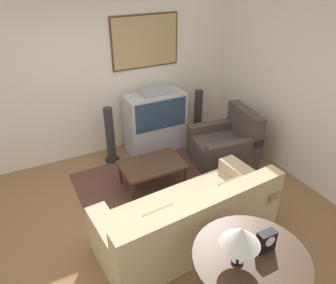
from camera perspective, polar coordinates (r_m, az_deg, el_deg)
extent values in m
plane|color=#8E6642|center=(4.49, -4.19, -14.19)|extent=(12.00, 12.00, 0.00)
cube|color=silver|center=(5.56, -13.53, 10.53)|extent=(12.00, 0.06, 2.70)
cube|color=#4C381E|center=(5.67, -4.01, 17.05)|extent=(1.18, 0.03, 0.87)
cube|color=tan|center=(5.66, -3.94, 17.02)|extent=(1.13, 0.01, 0.82)
cube|color=silver|center=(5.16, 23.35, 7.36)|extent=(0.06, 12.00, 2.70)
cube|color=brown|center=(5.07, -2.87, -7.97)|extent=(2.11, 1.85, 0.01)
cube|color=#B7B7BC|center=(5.97, -2.19, 1.00)|extent=(1.03, 0.49, 0.48)
cube|color=#B7B7BC|center=(5.73, -2.29, 5.63)|extent=(1.03, 0.49, 0.58)
cube|color=#2D425B|center=(5.53, -1.20, 4.69)|extent=(0.93, 0.01, 0.51)
cube|color=#9E9EA3|center=(5.60, -2.36, 8.76)|extent=(0.46, 0.27, 0.09)
cube|color=#CCB289|center=(4.18, 3.21, -13.81)|extent=(2.27, 1.11, 0.46)
cube|color=#CCB289|center=(3.69, 6.57, -12.18)|extent=(2.21, 0.40, 0.39)
cube|color=#CCB289|center=(4.63, 13.37, -8.36)|extent=(0.32, 0.94, 0.62)
cube|color=#CCB289|center=(3.81, -9.62, -18.11)|extent=(0.32, 0.94, 0.62)
cube|color=gray|center=(4.04, 11.04, -8.77)|extent=(0.37, 0.15, 0.34)
cube|color=gray|center=(3.58, -1.27, -14.14)|extent=(0.37, 0.15, 0.34)
cube|color=#473D38|center=(5.61, 9.41, -1.55)|extent=(1.05, 0.99, 0.46)
cube|color=#473D38|center=(5.57, 13.28, 3.26)|extent=(0.29, 0.89, 0.48)
cube|color=#473D38|center=(5.85, 7.85, 0.75)|extent=(0.96, 0.28, 0.60)
cube|color=#473D38|center=(5.31, 11.25, -2.79)|extent=(0.96, 0.28, 0.60)
cube|color=#472D1E|center=(4.89, -2.75, -3.99)|extent=(0.94, 0.63, 0.04)
cylinder|color=#472D1E|center=(4.69, -6.06, -8.99)|extent=(0.04, 0.04, 0.37)
cylinder|color=#472D1E|center=(4.97, 3.04, -6.27)|extent=(0.04, 0.04, 0.37)
cylinder|color=#472D1E|center=(5.10, -8.28, -5.57)|extent=(0.04, 0.04, 0.37)
cylinder|color=#472D1E|center=(5.36, 0.22, -3.27)|extent=(0.04, 0.04, 0.37)
cylinder|color=#472D1E|center=(3.24, 14.24, -18.96)|extent=(1.07, 1.07, 0.04)
cube|color=#472D1E|center=(3.28, 14.10, -19.67)|extent=(0.91, 0.43, 0.08)
cylinder|color=#472D1E|center=(3.73, 17.66, -19.87)|extent=(0.05, 0.05, 0.70)
cylinder|color=black|center=(3.14, 11.95, -19.54)|extent=(0.11, 0.11, 0.02)
cylinder|color=black|center=(3.01, 12.32, -17.25)|extent=(0.02, 0.02, 0.34)
cone|color=silver|center=(2.93, 12.58, -15.68)|extent=(0.35, 0.35, 0.18)
cube|color=black|center=(3.24, 16.70, -16.18)|extent=(0.18, 0.09, 0.21)
cylinder|color=white|center=(3.19, 17.39, -16.22)|extent=(0.11, 0.01, 0.11)
cylinder|color=black|center=(5.79, -9.64, -3.07)|extent=(0.25, 0.25, 0.02)
cylinder|color=#2D2D2D|center=(5.54, -10.06, 1.15)|extent=(0.15, 0.15, 0.99)
cylinder|color=black|center=(6.39, 5.03, 0.67)|extent=(0.25, 0.25, 0.02)
cylinder|color=#2D2D2D|center=(6.17, 5.23, 4.61)|extent=(0.15, 0.15, 0.99)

